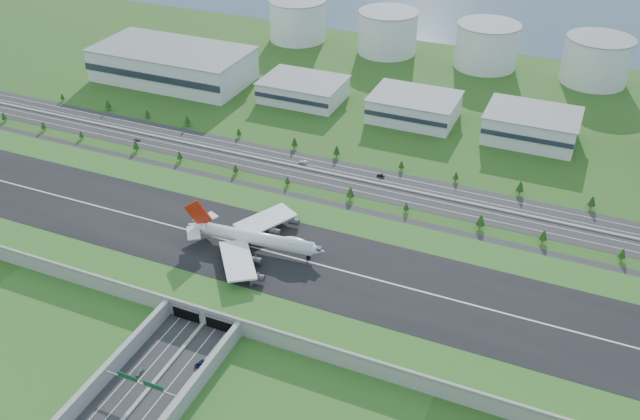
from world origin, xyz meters
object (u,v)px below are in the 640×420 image
at_px(fuel_tank_a, 297,20).
at_px(boeing_747, 255,238).
at_px(car_7, 303,162).
at_px(car_0, 139,372).
at_px(car_4, 137,140).
at_px(car_5, 381,176).
at_px(car_2, 201,363).

relative_size(fuel_tank_a, boeing_747, 0.68).
bearing_deg(car_7, boeing_747, 2.78).
bearing_deg(car_7, car_0, -5.05).
bearing_deg(car_4, fuel_tank_a, -20.19).
relative_size(car_0, car_5, 0.99).
bearing_deg(boeing_747, car_5, 68.61).
height_order(car_0, car_7, car_7).
xyz_separation_m(fuel_tank_a, car_2, (131.93, -381.74, -16.64)).
distance_m(fuel_tank_a, car_4, 225.78).
xyz_separation_m(car_0, car_4, (-124.92, 170.89, -0.06)).
xyz_separation_m(fuel_tank_a, car_4, (-13.45, -224.76, -16.63)).
relative_size(fuel_tank_a, car_0, 10.59).
bearing_deg(car_4, car_7, -98.94).
bearing_deg(car_0, car_7, 93.20).
bearing_deg(car_2, car_0, 49.60).
distance_m(car_0, car_5, 193.46).
height_order(car_4, car_5, car_5).
bearing_deg(car_5, car_7, -88.79).
height_order(car_2, car_4, car_4).
relative_size(car_0, car_2, 0.88).
bearing_deg(car_2, car_5, -80.56).
xyz_separation_m(boeing_747, car_0, (-8.83, -85.45, -13.48)).
height_order(car_0, car_2, car_0).
distance_m(car_0, car_2, 24.74).
bearing_deg(fuel_tank_a, car_5, -53.91).
distance_m(fuel_tank_a, car_5, 255.62).
xyz_separation_m(fuel_tank_a, car_7, (100.04, -209.17, -16.56)).
distance_m(boeing_747, car_7, 103.92).
bearing_deg(car_4, car_2, -153.96).
bearing_deg(fuel_tank_a, car_2, -70.93).
relative_size(car_2, car_5, 1.12).
bearing_deg(car_0, fuel_tank_a, 105.43).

